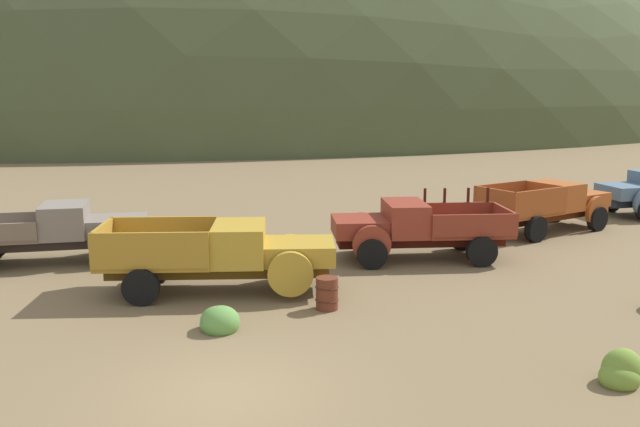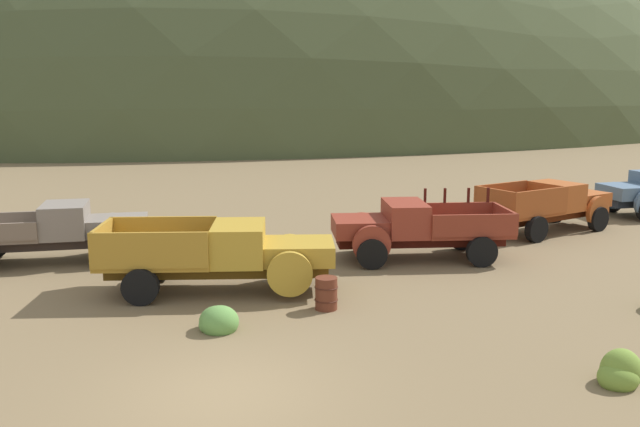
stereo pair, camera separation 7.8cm
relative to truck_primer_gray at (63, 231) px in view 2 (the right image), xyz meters
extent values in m
plane|color=brown|center=(2.99, -11.19, -0.99)|extent=(300.00, 300.00, 0.00)
ellipsoid|color=#424C2D|center=(25.66, 57.08, -0.99)|extent=(117.00, 61.39, 54.90)
ellipsoid|color=#424C2D|center=(78.58, 73.68, -0.99)|extent=(114.33, 77.74, 38.17)
cube|color=#3D322D|center=(-0.47, 0.06, -0.33)|extent=(5.95, 1.60, 0.36)
cube|color=slate|center=(1.68, -0.20, 0.13)|extent=(2.04, 1.82, 0.55)
cube|color=#B7B2A8|center=(2.54, -0.30, 0.10)|extent=(0.21, 1.11, 0.44)
cylinder|color=slate|center=(1.32, -1.12, -0.23)|extent=(1.21, 0.32, 1.20)
cylinder|color=slate|center=(1.55, 0.78, -0.23)|extent=(1.21, 0.32, 1.20)
cube|color=slate|center=(0.08, -0.01, 0.38)|extent=(1.57, 2.00, 1.05)
cube|color=black|center=(0.69, -0.08, 0.59)|extent=(0.24, 1.57, 0.59)
cube|color=#746354|center=(-1.96, 1.21, 0.25)|extent=(2.97, 0.45, 0.55)
cylinder|color=black|center=(1.31, -1.17, -0.51)|extent=(0.99, 0.39, 0.96)
cylinder|color=black|center=(1.55, 0.83, -0.51)|extent=(0.99, 0.39, 0.96)
cube|color=#593D12|center=(4.10, -4.82, -0.33)|extent=(6.05, 2.64, 0.36)
cube|color=#B28928|center=(6.22, -5.44, 0.13)|extent=(2.32, 2.22, 0.55)
cube|color=#B7B2A8|center=(7.07, -5.69, 0.10)|extent=(0.42, 1.18, 0.44)
cylinder|color=#B28928|center=(5.68, -6.37, -0.23)|extent=(1.20, 0.51, 1.20)
cylinder|color=#B28928|center=(6.27, -4.37, -0.23)|extent=(1.20, 0.51, 1.20)
cube|color=#B28928|center=(4.64, -4.98, 0.38)|extent=(1.91, 2.33, 1.05)
cube|color=black|center=(5.24, -5.16, 0.59)|extent=(0.53, 1.66, 0.59)
cube|color=#A47826|center=(2.52, -4.35, -0.09)|extent=(3.51, 2.88, 0.12)
cube|color=#A47826|center=(2.22, -5.37, 0.45)|extent=(2.94, 0.95, 0.95)
cube|color=#A47826|center=(2.82, -3.34, 0.45)|extent=(2.94, 0.95, 0.95)
cube|color=#A47826|center=(1.12, -3.94, 0.45)|extent=(0.69, 2.05, 0.95)
cylinder|color=black|center=(6.29, -4.32, -0.51)|extent=(1.00, 0.54, 0.96)
cylinder|color=black|center=(1.96, -5.34, -0.51)|extent=(1.00, 0.54, 0.96)
cylinder|color=black|center=(2.58, -3.23, -0.51)|extent=(1.00, 0.54, 0.96)
cube|color=#42140D|center=(10.99, -3.39, -0.33)|extent=(5.49, 2.33, 0.36)
cube|color=maroon|center=(9.06, -2.90, 0.13)|extent=(2.10, 2.19, 0.55)
cube|color=#B7B2A8|center=(8.29, -2.70, 0.10)|extent=(0.39, 1.23, 0.44)
cylinder|color=maroon|center=(9.55, -1.91, -0.23)|extent=(1.21, 0.47, 1.20)
cylinder|color=maroon|center=(9.01, -4.00, -0.23)|extent=(1.21, 0.47, 1.20)
cube|color=maroon|center=(10.49, -3.26, 0.38)|extent=(1.73, 2.34, 1.05)
cube|color=black|center=(9.95, -3.12, 0.59)|extent=(0.49, 1.73, 0.59)
cube|color=maroon|center=(12.42, -3.76, -0.09)|extent=(3.19, 2.79, 0.12)
cube|color=maroon|center=(12.69, -2.70, 0.32)|extent=(2.67, 0.77, 0.70)
cube|color=maroon|center=(12.15, -4.82, 0.32)|extent=(2.67, 0.77, 0.70)
cube|color=maroon|center=(13.69, -4.08, 0.32)|extent=(0.64, 2.14, 0.70)
cube|color=#42140D|center=(13.75, -2.97, 0.92)|extent=(0.10, 0.10, 0.50)
cube|color=#42140D|center=(13.09, -2.80, 0.92)|extent=(0.10, 0.10, 0.50)
cube|color=#42140D|center=(12.29, -2.60, 0.92)|extent=(0.10, 0.10, 0.50)
cube|color=#42140D|center=(11.63, -2.43, 0.92)|extent=(0.10, 0.10, 0.50)
cylinder|color=black|center=(9.56, -1.85, -0.51)|extent=(1.00, 0.51, 0.96)
cylinder|color=black|center=(9.00, -4.06, -0.51)|extent=(1.00, 0.51, 0.96)
cylinder|color=black|center=(12.92, -2.71, -0.51)|extent=(1.00, 0.51, 0.96)
cylinder|color=black|center=(12.36, -4.92, -0.51)|extent=(1.00, 0.51, 0.96)
cube|color=#51220D|center=(17.52, -1.24, -0.33)|extent=(5.60, 2.19, 0.36)
cube|color=#A34C1E|center=(19.50, -0.76, 0.13)|extent=(2.08, 1.98, 0.55)
cube|color=#B7B2A8|center=(20.30, -0.57, 0.10)|extent=(0.34, 1.09, 0.44)
cylinder|color=#A34C1E|center=(19.50, -1.74, -0.23)|extent=(1.21, 0.46, 1.20)
cylinder|color=#A34C1E|center=(19.05, 0.11, -0.23)|extent=(1.21, 0.46, 1.20)
cube|color=#A34C1E|center=(18.03, -1.12, 0.38)|extent=(1.68, 2.10, 1.05)
cube|color=black|center=(18.59, -0.98, 0.59)|extent=(0.42, 1.54, 0.59)
cube|color=#97471E|center=(16.05, -1.60, -0.09)|extent=(3.18, 2.54, 0.12)
cube|color=#97471E|center=(16.28, -2.54, 0.45)|extent=(2.74, 0.76, 0.95)
cube|color=#97471E|center=(15.82, -0.66, 0.45)|extent=(2.74, 0.76, 0.95)
cube|color=#97471E|center=(14.75, -1.92, 0.45)|extent=(0.55, 1.90, 0.95)
cylinder|color=black|center=(19.51, -1.79, -0.51)|extent=(1.00, 0.50, 0.96)
cylinder|color=black|center=(19.04, 0.16, -0.51)|extent=(1.00, 0.50, 0.96)
cylinder|color=black|center=(16.06, -2.63, -0.51)|extent=(1.00, 0.50, 0.96)
cylinder|color=black|center=(15.58, -0.68, -0.51)|extent=(1.00, 0.50, 0.96)
cube|color=slate|center=(22.62, 0.19, 0.13)|extent=(1.92, 1.99, 0.55)
cube|color=#B7B2A8|center=(21.80, 0.26, 0.10)|extent=(0.19, 1.26, 0.44)
cylinder|color=slate|center=(22.95, 1.25, -0.23)|extent=(1.21, 0.29, 1.20)
cylinder|color=black|center=(22.96, 1.31, -0.51)|extent=(0.98, 0.37, 0.96)
cylinder|color=#5B2819|center=(6.39, -7.21, -0.57)|extent=(0.56, 0.56, 0.83)
torus|color=#401C11|center=(6.39, -7.21, -0.41)|extent=(0.60, 0.60, 0.03)
torus|color=#401C11|center=(6.39, -7.21, -0.74)|extent=(0.60, 0.60, 0.03)
ellipsoid|color=olive|center=(10.28, -13.14, -0.75)|extent=(0.81, 0.73, 0.87)
ellipsoid|color=olive|center=(10.14, -13.23, -0.83)|extent=(0.79, 0.71, 0.59)
ellipsoid|color=#5B8E42|center=(3.54, -7.88, -0.78)|extent=(0.90, 0.81, 0.78)
ellipsoid|color=#5B8E42|center=(3.50, -7.71, -0.80)|extent=(0.81, 0.73, 0.70)
ellipsoid|color=#5B8E42|center=(3.44, -7.79, -0.85)|extent=(0.74, 0.67, 0.52)
camera|label=1|loc=(0.80, -22.81, 4.63)|focal=38.27mm
camera|label=2|loc=(0.88, -22.84, 4.63)|focal=38.27mm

